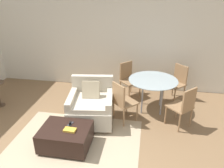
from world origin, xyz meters
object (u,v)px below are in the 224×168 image
Objects in this scene: armchair at (91,106)px; dining_table at (153,83)px; tv_remote_secondary at (70,124)px; dining_chair_far_right at (177,80)px; book_stack at (70,130)px; dining_chair_far_left at (128,77)px; dining_chair_near_left at (122,100)px; dining_chair_near_right at (184,105)px; ottoman at (66,136)px; tv_remote_primary at (70,124)px.

armchair is 1.47m from dining_table.
dining_chair_far_right is (2.06, 2.06, 0.12)m from tv_remote_secondary.
dining_chair_far_left is at bearing 70.87° from book_stack.
dining_chair_near_left is at bearing 44.95° from tv_remote_secondary.
dining_chair_near_left is 1.00× the size of dining_chair_near_right.
armchair is at bearing -145.15° from dining_chair_far_right.
tv_remote_secondary is at bearing -157.96° from dining_chair_near_right.
book_stack is (0.11, -0.05, 0.20)m from ottoman.
dining_table is 0.88m from dining_chair_far_left.
armchair is 1.16× the size of dining_chair_near_left.
ottoman is 2.35m from dining_chair_near_right.
book_stack is at bearing -72.25° from tv_remote_primary.
tv_remote_secondary is (-0.06, 0.19, -0.01)m from book_stack.
dining_chair_near_left is 1.23m from dining_chair_far_left.
tv_remote_primary is at bearing 71.17° from ottoman.
ottoman is 3.06m from dining_chair_far_right.
armchair is 2.29m from dining_chair_far_right.
dining_chair_far_right reaches higher than tv_remote_secondary.
dining_chair_near_left is 1.74m from dining_chair_far_right.
ottoman is 0.97× the size of dining_chair_far_right.
book_stack is 2.16m from dining_table.
dining_chair_near_left and dining_chair_far_right have the same top height.
dining_chair_near_left is at bearing -135.00° from dining_table.
ottoman is at bearing -108.83° from tv_remote_primary.
dining_chair_near_right is (1.23, 0.00, 0.00)m from dining_chair_near_left.
book_stack is 0.24× the size of dining_chair_far_right.
dining_chair_near_left reaches higher than dining_table.
ottoman is 0.24m from tv_remote_primary.
dining_chair_near_right reaches higher than ottoman.
book_stack is 0.20m from tv_remote_primary.
armchair is at bearing -177.58° from dining_chair_near_right.
ottoman is 5.68× the size of tv_remote_secondary.
ottoman is 0.23m from tv_remote_secondary.
tv_remote_secondary is at bearing 107.09° from book_stack.
dining_chair_far_left is at bearing 90.00° from dining_chair_near_left.
dining_chair_near_right is at bearing 21.81° from tv_remote_primary.
dining_table is 0.88m from dining_chair_far_right.
tv_remote_secondary is (0.00, -0.01, 0.00)m from tv_remote_primary.
book_stack is 1.41× the size of tv_remote_secondary.
ottoman is at bearing 154.16° from book_stack.
dining_chair_near_left and dining_chair_near_right have the same top height.
dining_chair_near_right is 1.23m from dining_chair_far_right.
dining_chair_far_right is at bearing 48.24° from book_stack.
dining_chair_far_right is at bearing 34.85° from armchair.
tv_remote_secondary is 0.17× the size of dining_chair_near_right.
ottoman is at bearing -133.96° from dining_chair_far_right.
armchair reaches higher than dining_table.
dining_chair_near_left is 1.23m from dining_chair_near_right.
dining_chair_near_left reaches higher than tv_remote_secondary.
tv_remote_secondary is 0.14× the size of dining_table.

